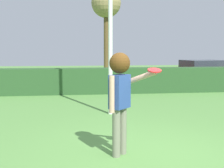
# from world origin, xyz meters

# --- Properties ---
(ground_plane) EXTENTS (60.00, 60.00, 0.00)m
(ground_plane) POSITION_xyz_m (0.00, 0.00, 0.00)
(ground_plane) COLOR #578D42
(person) EXTENTS (0.83, 0.48, 1.80)m
(person) POSITION_xyz_m (-0.44, 0.10, 1.17)
(person) COLOR slate
(person) RESTS_ON ground
(frisbee) EXTENTS (0.23, 0.23, 0.07)m
(frisbee) POSITION_xyz_m (0.09, -0.18, 1.51)
(frisbee) COLOR red
(hedge_row) EXTENTS (18.66, 0.90, 1.06)m
(hedge_row) POSITION_xyz_m (0.00, 7.98, 0.53)
(hedge_row) COLOR #294F27
(hedge_row) RESTS_ON ground
(parked_car_red) EXTENTS (4.46, 2.51, 1.25)m
(parked_car_red) POSITION_xyz_m (6.01, 11.42, 0.69)
(parked_car_red) COLOR #B21E1E
(parked_car_red) RESTS_ON ground
(bare_elm_tree) EXTENTS (2.07, 2.07, 6.08)m
(bare_elm_tree) POSITION_xyz_m (1.25, 17.05, 4.90)
(bare_elm_tree) COLOR brown
(bare_elm_tree) RESTS_ON ground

